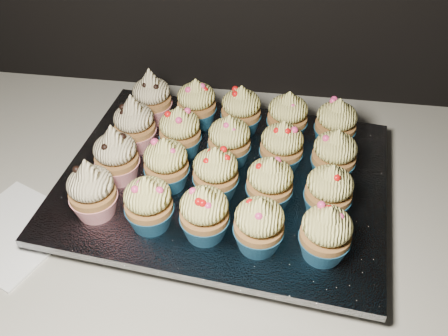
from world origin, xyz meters
The scene contains 24 objects.
worktop centered at (0.00, 1.70, 0.88)m, with size 2.44×0.64×0.04m, color beige.
napkin centered at (-0.17, 1.61, 0.90)m, with size 0.14×0.14×0.00m, color white.
baking_tray centered at (0.11, 1.72, 0.91)m, with size 0.42×0.32×0.02m, color black.
foil_lining centered at (0.11, 1.72, 0.93)m, with size 0.46×0.36×0.01m, color silver.
cupcake_0 centered at (-0.05, 1.63, 0.97)m, with size 0.06×0.06×0.10m.
cupcake_1 centered at (0.03, 1.62, 0.97)m, with size 0.06×0.06×0.08m.
cupcake_2 centered at (0.10, 1.61, 0.97)m, with size 0.06×0.06×0.08m.
cupcake_3 centered at (0.17, 1.60, 0.97)m, with size 0.06×0.06×0.08m.
cupcake_4 centered at (0.25, 1.60, 0.97)m, with size 0.06×0.06×0.08m.
cupcake_5 centered at (-0.04, 1.70, 0.97)m, with size 0.06×0.06×0.10m.
cupcake_6 centered at (0.03, 1.70, 0.97)m, with size 0.06×0.06×0.08m.
cupcake_7 centered at (0.10, 1.69, 0.97)m, with size 0.06×0.06×0.08m.
cupcake_8 centered at (0.18, 1.68, 0.97)m, with size 0.06×0.06×0.08m.
cupcake_9 centered at (0.25, 1.67, 0.97)m, with size 0.06×0.06×0.08m.
cupcake_10 centered at (-0.03, 1.77, 0.97)m, with size 0.06×0.06×0.10m.
cupcake_11 centered at (0.04, 1.77, 0.97)m, with size 0.06×0.06×0.08m.
cupcake_12 centered at (0.11, 1.76, 0.97)m, with size 0.06×0.06×0.08m.
cupcake_13 centered at (0.19, 1.76, 0.97)m, with size 0.06×0.06×0.08m.
cupcake_14 centered at (0.26, 1.75, 0.97)m, with size 0.06×0.06×0.08m.
cupcake_15 centered at (-0.02, 1.85, 0.97)m, with size 0.06×0.06×0.10m.
cupcake_16 centered at (0.05, 1.84, 0.97)m, with size 0.06×0.06×0.08m.
cupcake_17 centered at (0.12, 1.83, 0.97)m, with size 0.06×0.06×0.08m.
cupcake_18 centered at (0.19, 1.83, 0.97)m, with size 0.06×0.06×0.08m.
cupcake_19 centered at (0.27, 1.82, 0.97)m, with size 0.06×0.06×0.08m.
Camera 1 is at (0.18, 1.20, 1.43)m, focal length 40.00 mm.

